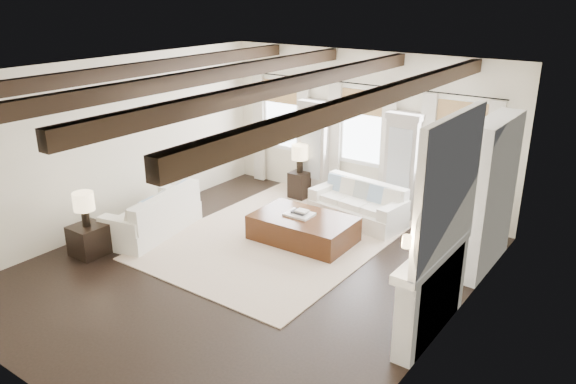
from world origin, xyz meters
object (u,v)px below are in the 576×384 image
Objects in this scene: sofa_back at (359,206)px; side_table_front at (89,240)px; side_table_back at (300,185)px; sofa_left at (155,217)px; ottoman at (303,229)px.

side_table_front is at bearing -127.48° from sofa_back.
side_table_front is 4.62m from side_table_back.
side_table_front is at bearing -107.18° from side_table_back.
sofa_back is 3.64× the size of side_table_front.
sofa_left is at bearing 78.00° from side_table_front.
ottoman is 3.05× the size of side_table_back.
sofa_left reaches higher than side_table_back.
side_table_back is (-1.71, 0.41, -0.03)m from sofa_back.
sofa_left is 1.16× the size of ottoman.
side_table_front is at bearing -102.00° from sofa_left.
ottoman is 3.76m from side_table_front.
sofa_left is at bearing -109.18° from side_table_back.
sofa_back is at bearing -13.51° from side_table_back.
side_table_front is 0.91× the size of side_table_back.
side_table_back is (1.10, 3.15, -0.04)m from sofa_left.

